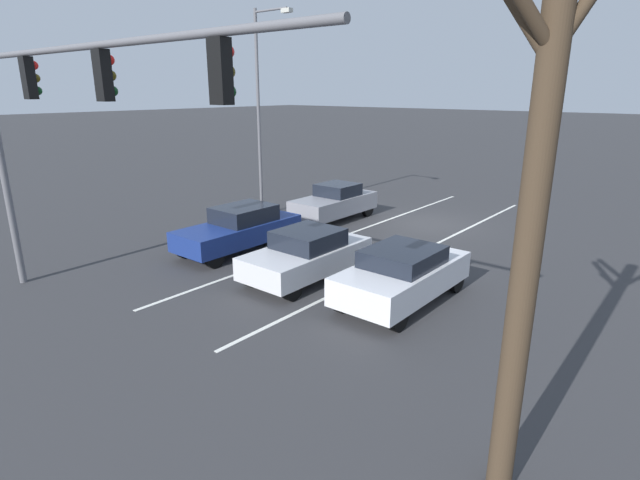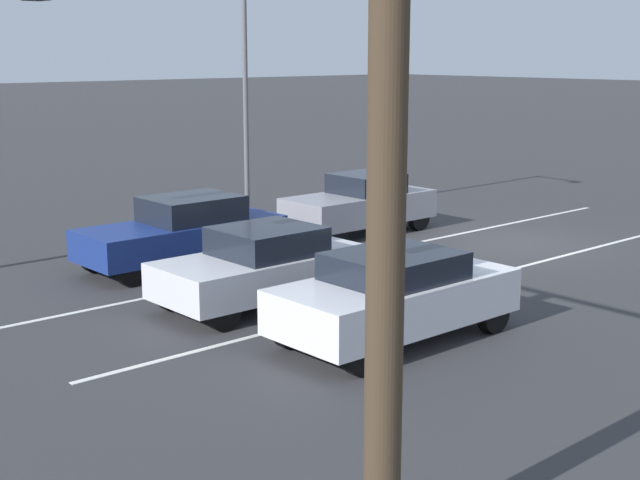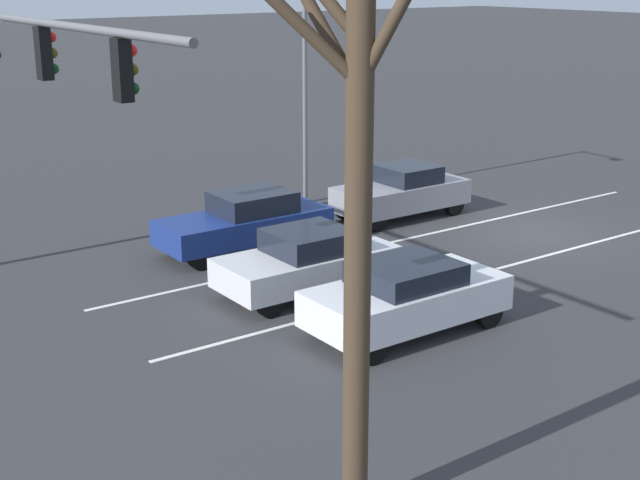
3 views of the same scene
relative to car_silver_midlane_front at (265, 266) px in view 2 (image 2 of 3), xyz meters
name	(u,v)px [view 2 (image 2 of 3)]	position (x,y,z in m)	size (l,w,h in m)	color
ground_plane	(513,243)	(0.23, -8.10, -0.76)	(240.00, 240.00, 0.00)	#333335
lane_stripe_left_divider	(480,278)	(-1.42, -4.70, -0.76)	(0.12, 18.81, 0.01)	silver
lane_stripe_center_divider	(371,252)	(1.89, -4.70, -0.76)	(0.12, 18.81, 0.01)	silver
car_silver_midlane_front	(265,266)	(0.00, 0.00, 0.00)	(1.88, 4.20, 1.51)	silver
car_navy_rightlane_front	(184,231)	(3.65, -0.55, 0.04)	(1.80, 4.65, 1.58)	navy
car_white_leftlane_front	(395,295)	(-3.13, -0.31, 0.03)	(1.92, 4.30, 1.52)	silver
car_gray_rightlane_second	(361,204)	(3.73, -6.11, 0.03)	(1.75, 4.20, 1.58)	gray
street_lamp_right_shoulder	(249,41)	(6.70, -4.74, 4.25)	(2.09, 0.24, 8.73)	slate
bare_tree_near	(380,118)	(-7.60, 4.59, 3.43)	(1.90, 1.70, 7.89)	#423323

